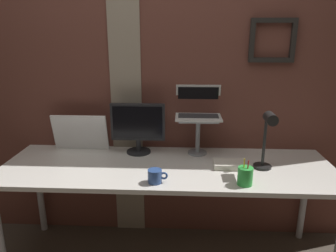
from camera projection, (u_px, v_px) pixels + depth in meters
The scene contains 10 objects.
brick_wall_back at pixel (153, 77), 2.38m from camera, with size 3.73×0.16×2.57m.
desk at pixel (167, 174), 2.15m from camera, with size 2.25×0.71×0.74m.
monitor at pixel (138, 125), 2.30m from camera, with size 0.40×0.18×0.37m.
laptop_stand at pixel (198, 130), 2.29m from camera, with size 0.28×0.22×0.27m.
laptop at pixel (198, 108), 2.31m from camera, with size 0.33×0.26×0.22m.
whiteboard_panel at pixel (80, 133), 2.38m from camera, with size 0.41×0.02×0.28m, color white.
desk_lamp at pixel (267, 135), 1.98m from camera, with size 0.12×0.20×0.40m.
pen_cup at pixel (245, 176), 1.85m from camera, with size 0.09×0.09×0.17m.
coffee_mug at pixel (155, 176), 1.88m from camera, with size 0.12×0.08×0.08m.
paper_clutter_stack at pixel (229, 164), 2.11m from camera, with size 0.20×0.14×0.03m, color silver.
Camera 1 is at (0.23, -1.99, 1.61)m, focal length 33.62 mm.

